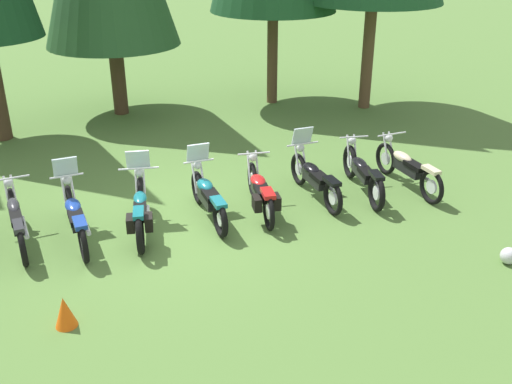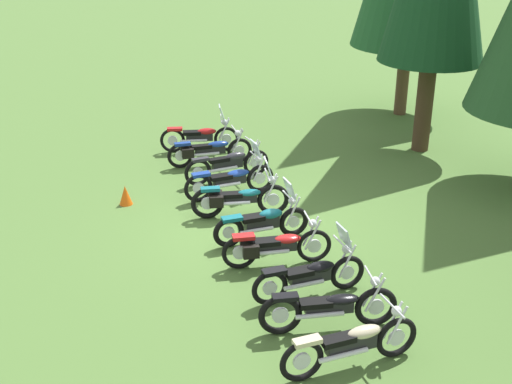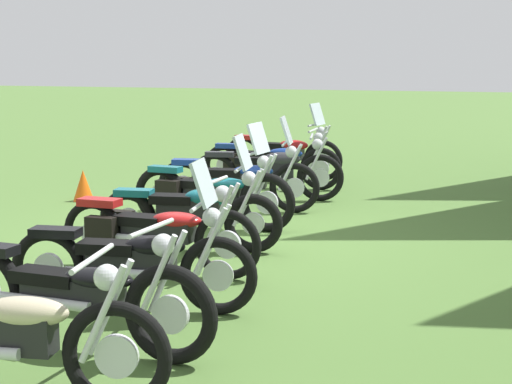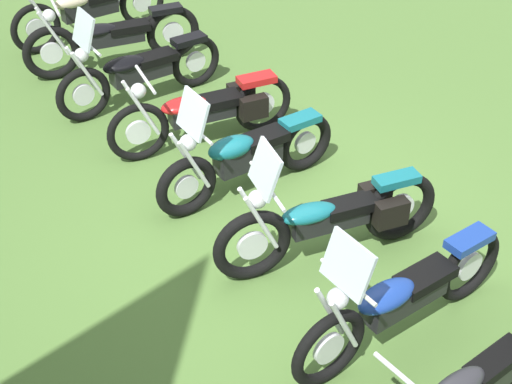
# 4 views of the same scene
# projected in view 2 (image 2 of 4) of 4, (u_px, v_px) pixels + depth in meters

# --- Properties ---
(ground_plane) EXTENTS (80.00, 80.00, 0.00)m
(ground_plane) POSITION_uv_depth(u_px,v_px,m) (254.00, 227.00, 14.88)
(ground_plane) COLOR #4C7033
(motorcycle_0) EXTENTS (0.75, 2.28, 1.37)m
(motorcycle_0) POSITION_uv_depth(u_px,v_px,m) (201.00, 136.00, 19.15)
(motorcycle_0) COLOR black
(motorcycle_0) RESTS_ON ground_plane
(motorcycle_1) EXTENTS (0.69, 2.38, 1.01)m
(motorcycle_1) POSITION_uv_depth(u_px,v_px,m) (208.00, 150.00, 18.16)
(motorcycle_1) COLOR black
(motorcycle_1) RESTS_ON ground_plane
(motorcycle_2) EXTENTS (0.77, 2.34, 1.02)m
(motorcycle_2) POSITION_uv_depth(u_px,v_px,m) (228.00, 164.00, 17.18)
(motorcycle_2) COLOR black
(motorcycle_2) RESTS_ON ground_plane
(motorcycle_3) EXTENTS (0.67, 2.34, 1.37)m
(motorcycle_3) POSITION_uv_depth(u_px,v_px,m) (231.00, 179.00, 16.25)
(motorcycle_3) COLOR black
(motorcycle_3) RESTS_ON ground_plane
(motorcycle_4) EXTENTS (0.76, 2.30, 1.39)m
(motorcycle_4) POSITION_uv_depth(u_px,v_px,m) (239.00, 198.00, 15.21)
(motorcycle_4) COLOR black
(motorcycle_4) RESTS_ON ground_plane
(motorcycle_5) EXTENTS (0.62, 2.18, 1.35)m
(motorcycle_5) POSITION_uv_depth(u_px,v_px,m) (263.00, 222.00, 14.11)
(motorcycle_5) COLOR black
(motorcycle_5) RESTS_ON ground_plane
(motorcycle_6) EXTENTS (0.66, 2.25, 1.01)m
(motorcycle_6) POSITION_uv_depth(u_px,v_px,m) (275.00, 245.00, 13.18)
(motorcycle_6) COLOR black
(motorcycle_6) RESTS_ON ground_plane
(motorcycle_7) EXTENTS (0.72, 2.27, 1.36)m
(motorcycle_7) POSITION_uv_depth(u_px,v_px,m) (311.00, 275.00, 12.13)
(motorcycle_7) COLOR black
(motorcycle_7) RESTS_ON ground_plane
(motorcycle_8) EXTENTS (0.64, 2.43, 1.03)m
(motorcycle_8) POSITION_uv_depth(u_px,v_px,m) (329.00, 307.00, 11.19)
(motorcycle_8) COLOR black
(motorcycle_8) RESTS_ON ground_plane
(motorcycle_9) EXTENTS (0.71, 2.39, 1.02)m
(motorcycle_9) POSITION_uv_depth(u_px,v_px,m) (352.00, 344.00, 10.26)
(motorcycle_9) COLOR black
(motorcycle_9) RESTS_ON ground_plane
(traffic_cone) EXTENTS (0.32, 0.32, 0.48)m
(traffic_cone) POSITION_uv_depth(u_px,v_px,m) (125.00, 195.00, 15.92)
(traffic_cone) COLOR #EA590F
(traffic_cone) RESTS_ON ground_plane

